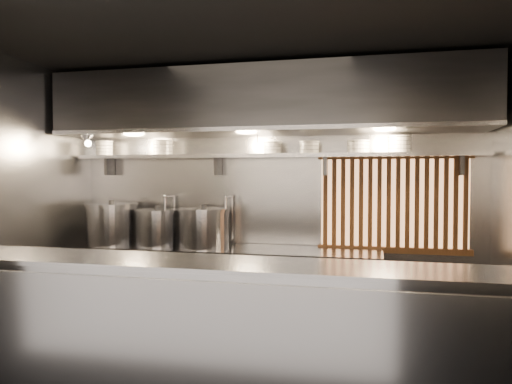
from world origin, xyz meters
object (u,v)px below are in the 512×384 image
at_px(stock_pot_mid, 158,227).
at_px(heat_lamp, 87,138).
at_px(stock_pot_left, 112,224).
at_px(pendant_bulb, 257,148).
at_px(stock_pot_right, 204,228).

bearing_deg(stock_pot_mid, heat_lamp, -160.56).
relative_size(stock_pot_left, stock_pot_mid, 1.19).
relative_size(heat_lamp, pendant_bulb, 1.87).
distance_m(heat_lamp, stock_pot_left, 0.98).
bearing_deg(stock_pot_left, stock_pot_right, -0.47).
distance_m(heat_lamp, pendant_bulb, 1.83).
bearing_deg(stock_pot_mid, stock_pot_right, -1.47).
xyz_separation_m(stock_pot_left, stock_pot_mid, (0.56, 0.00, -0.03)).
height_order(stock_pot_mid, stock_pot_right, stock_pot_right).
height_order(heat_lamp, stock_pot_mid, heat_lamp).
bearing_deg(stock_pot_right, pendant_bulb, 11.71).
relative_size(heat_lamp, stock_pot_left, 0.44).
bearing_deg(stock_pot_right, heat_lamp, -169.31).
xyz_separation_m(heat_lamp, stock_pot_mid, (0.70, 0.25, -0.97)).
xyz_separation_m(pendant_bulb, stock_pot_left, (-1.65, -0.11, -0.83)).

